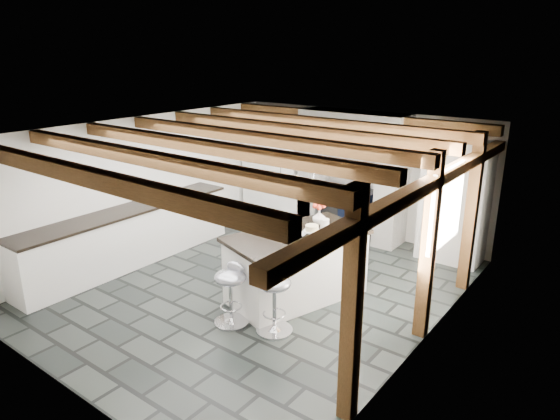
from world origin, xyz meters
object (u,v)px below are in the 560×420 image
Objects in this scene: kitchen_island at (297,265)px; bar_stool_near at (275,293)px; range_cooker at (350,211)px; bar_stool_far at (231,287)px.

bar_stool_near is (0.30, -0.90, 0.04)m from kitchen_island.
range_cooker is 3.71m from bar_stool_far.
kitchen_island is (0.65, -2.61, 0.02)m from range_cooker.
range_cooker reaches higher than bar_stool_far.
range_cooker is 3.64m from bar_stool_near.
range_cooker is 2.69m from kitchen_island.
kitchen_island is 2.52× the size of bar_stool_near.
bar_stool_near is 1.03× the size of bar_stool_far.
kitchen_island is at bearing -76.10° from range_cooker.
range_cooker is at bearing 95.74° from bar_stool_far.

